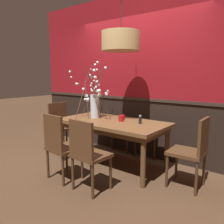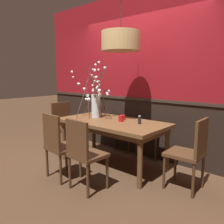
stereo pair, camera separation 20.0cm
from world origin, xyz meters
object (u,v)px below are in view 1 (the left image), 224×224
Objects in this scene: chair_far_side_right at (151,127)px; candle_holder_nearer_center at (121,118)px; vase_with_blossoms at (94,102)px; chair_head_east_end at (193,149)px; candle_holder_nearer_edge at (123,117)px; condiment_bottle at (140,120)px; pendant_lamp at (121,41)px; chair_head_west_end at (62,123)px; dining_table at (112,126)px; chair_far_side_left at (128,123)px; chair_near_side_right at (87,152)px; chair_near_side_left at (60,144)px.

candle_holder_nearer_center is (-0.10, -0.80, 0.28)m from chair_far_side_right.
vase_with_blossoms is (-0.66, -0.81, 0.49)m from chair_far_side_right.
chair_head_east_end is 11.93× the size of candle_holder_nearer_edge.
condiment_bottle is (0.33, 0.04, 0.01)m from candle_holder_nearer_center.
vase_with_blossoms is at bearing -163.06° from candle_holder_nearer_edge.
condiment_bottle is 1.23m from pendant_lamp.
chair_head_west_end is 1.77m from condiment_bottle.
candle_holder_nearer_center is 0.16m from candle_holder_nearer_edge.
dining_table is 1.95× the size of chair_far_side_left.
condiment_bottle is (0.18, 0.96, 0.28)m from chair_near_side_right.
dining_table is 1.30m from chair_head_east_end.
dining_table is 1.33m from pendant_lamp.
condiment_bottle is (0.40, -0.11, 0.02)m from candle_holder_nearer_edge.
chair_near_side_right is at bearing -79.12° from pendant_lamp.
chair_far_side_left is at bearing 151.60° from chair_head_east_end.
chair_near_side_left is at bearing -126.19° from condiment_bottle.
chair_near_side_left reaches higher than candle_holder_nearer_edge.
candle_holder_nearer_center is (-0.15, 0.92, 0.27)m from chair_near_side_right.
chair_near_side_right is (0.56, -1.74, 0.00)m from chair_far_side_left.
candle_holder_nearer_center is (0.38, 0.92, 0.27)m from chair_near_side_left.
dining_table is 13.54× the size of condiment_bottle.
chair_near_side_right is at bearing -29.96° from chair_head_west_end.
pendant_lamp reaches higher than candle_holder_nearer_edge.
pendant_lamp is (-1.19, 0.06, 1.45)m from chair_head_east_end.
vase_with_blossoms is at bearing 127.50° from chair_near_side_right.
chair_far_side_left is at bearing 107.30° from dining_table.
chair_near_side_left reaches higher than chair_near_side_right.
chair_far_side_right is 0.86m from candle_holder_nearer_center.
candle_holder_nearer_edge is (0.07, 0.20, 0.12)m from dining_table.
chair_far_side_left is 1.74m from chair_near_side_left.
condiment_bottle is (1.74, 0.06, 0.28)m from chair_head_west_end.
condiment_bottle is at bearing 2.03° from chair_head_west_end.
chair_head_east_end reaches higher than chair_head_west_end.
chair_far_side_left is at bearing 107.85° from chair_near_side_right.
chair_near_side_left is 1.01× the size of chair_near_side_right.
chair_far_side_left is 0.97× the size of chair_near_side_right.
candle_holder_nearer_center is at bearing -63.72° from candle_holder_nearer_edge.
pendant_lamp reaches higher than chair_far_side_right.
chair_head_east_end is at bearing -2.96° from pendant_lamp.
chair_far_side_right is at bearing 106.33° from condiment_bottle.
dining_table is at bearing 74.98° from chair_near_side_left.
candle_holder_nearer_edge is (0.49, 0.15, -0.23)m from vase_with_blossoms.
chair_far_side_left is 0.94× the size of vase_with_blossoms.
candle_holder_nearer_center is at bearing -63.18° from chair_far_side_left.
chair_head_west_end reaches higher than candle_holder_nearer_edge.
condiment_bottle is at bearing 2.66° from vase_with_blossoms.
pendant_lamp is at bearing 3.60° from vase_with_blossoms.
pendant_lamp reaches higher than candle_holder_nearer_center.
chair_far_side_left is 0.96m from vase_with_blossoms.
dining_table is 1.84× the size of vase_with_blossoms.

